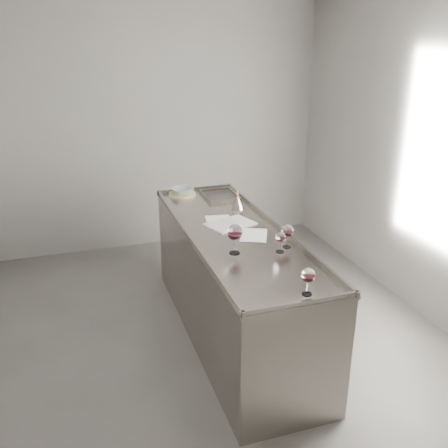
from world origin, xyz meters
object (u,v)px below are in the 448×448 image
object	(u,v)px
notebook	(230,224)
wine_funnel	(237,203)
wine_glass_right	(288,231)
wine_glass_left	(235,233)
counter	(234,285)
wine_glass_middle	(308,276)
wine_glass_small	(281,238)
ceramic_bowl	(182,190)

from	to	relation	value
notebook	wine_funnel	size ratio (longest dim) A/B	2.45
wine_glass_right	wine_glass_left	bearing A→B (deg)	177.26
wine_glass_right	wine_funnel	distance (m)	0.92
counter	wine_glass_middle	bearing A→B (deg)	-85.31
wine_glass_small	wine_glass_left	bearing A→B (deg)	165.74
wine_glass_middle	wine_funnel	distance (m)	1.61
counter	wine_funnel	distance (m)	0.77
wine_glass_middle	wine_glass_right	bearing A→B (deg)	74.82
notebook	wine_funnel	distance (m)	0.40
wine_glass_small	notebook	distance (m)	0.66
counter	wine_glass_middle	xyz separation A→B (m)	(0.09, -1.08, 0.59)
wine_glass_middle	notebook	bearing A→B (deg)	92.77
wine_glass_middle	wine_glass_small	bearing A→B (deg)	80.56
wine_glass_right	ceramic_bowl	world-z (taller)	wine_glass_right
wine_glass_middle	notebook	xyz separation A→B (m)	(-0.06, 1.25, -0.12)
wine_glass_left	wine_glass_right	distance (m)	0.40
wine_glass_middle	wine_glass_right	xyz separation A→B (m)	(0.19, 0.69, 0.00)
wine_glass_right	ceramic_bowl	size ratio (longest dim) A/B	0.85
wine_glass_left	ceramic_bowl	xyz separation A→B (m)	(-0.03, 1.45, -0.11)
wine_funnel	wine_glass_middle	bearing A→B (deg)	-94.46
wine_glass_middle	wine_glass_small	world-z (taller)	wine_glass_middle
wine_glass_small	ceramic_bowl	size ratio (longest dim) A/B	0.74
wine_glass_left	notebook	distance (m)	0.59
wine_glass_left	wine_glass_middle	bearing A→B (deg)	-72.98
wine_glass_small	wine_funnel	xyz separation A→B (m)	(0.02, 0.98, -0.05)
wine_glass_middle	notebook	size ratio (longest dim) A/B	0.40
wine_funnel	wine_glass_right	bearing A→B (deg)	-86.21
wine_glass_left	notebook	world-z (taller)	wine_glass_left
wine_funnel	counter	bearing A→B (deg)	-112.15
wine_glass_left	wine_funnel	bearing A→B (deg)	69.26
notebook	ceramic_bowl	world-z (taller)	ceramic_bowl
wine_glass_right	wine_glass_middle	bearing A→B (deg)	-105.18
counter	wine_funnel	size ratio (longest dim) A/B	13.45
counter	ceramic_bowl	size ratio (longest dim) A/B	11.59
wine_glass_left	wine_glass_small	distance (m)	0.33
wine_glass_middle	ceramic_bowl	bearing A→B (deg)	96.50
counter	wine_glass_small	bearing A→B (deg)	-67.15
wine_glass_left	wine_glass_middle	distance (m)	0.74
ceramic_bowl	wine_funnel	distance (m)	0.67
wine_glass_right	wine_glass_small	size ratio (longest dim) A/B	1.15
counter	wine_glass_middle	distance (m)	1.24
counter	wine_glass_small	xyz separation A→B (m)	(0.19, -0.46, 0.58)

